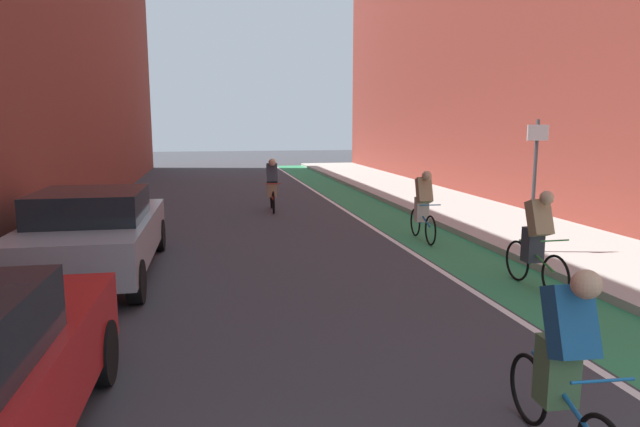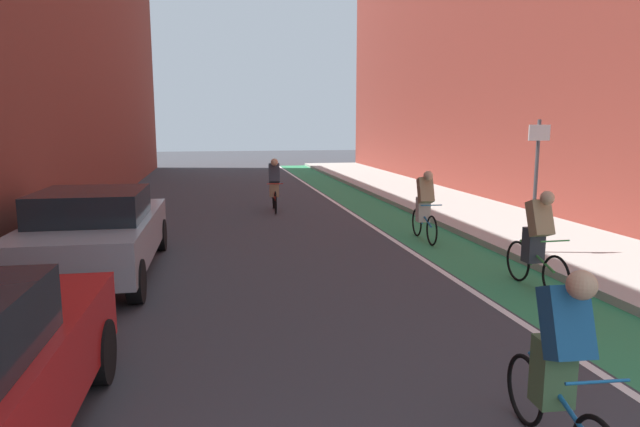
{
  "view_description": "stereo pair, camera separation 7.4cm",
  "coord_description": "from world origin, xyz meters",
  "px_view_note": "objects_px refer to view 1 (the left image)",
  "views": [
    {
      "loc": [
        -1.36,
        -0.38,
        2.64
      ],
      "look_at": [
        0.38,
        8.26,
        1.2
      ],
      "focal_mm": 30.89,
      "sensor_mm": 36.0,
      "label": 1
    },
    {
      "loc": [
        -1.29,
        -0.4,
        2.64
      ],
      "look_at": [
        0.38,
        8.26,
        1.2
      ],
      "focal_mm": 30.89,
      "sensor_mm": 36.0,
      "label": 2
    }
  ],
  "objects_px": {
    "cyclist_mid": "(537,240)",
    "cyclist_trailing": "(423,205)",
    "parked_sedan_silver": "(95,232)",
    "street_sign_post": "(535,174)",
    "cyclist_lead": "(565,361)",
    "cyclist_far": "(272,183)"
  },
  "relations": [
    {
      "from": "cyclist_far",
      "to": "street_sign_post",
      "type": "height_order",
      "value": "street_sign_post"
    },
    {
      "from": "cyclist_mid",
      "to": "cyclist_trailing",
      "type": "xyz_separation_m",
      "value": [
        -0.35,
        3.92,
        -0.0
      ]
    },
    {
      "from": "cyclist_trailing",
      "to": "cyclist_far",
      "type": "relative_size",
      "value": 0.99
    },
    {
      "from": "cyclist_mid",
      "to": "cyclist_far",
      "type": "xyz_separation_m",
      "value": [
        -3.23,
        8.85,
        0.04
      ]
    },
    {
      "from": "cyclist_trailing",
      "to": "street_sign_post",
      "type": "distance_m",
      "value": 2.66
    },
    {
      "from": "cyclist_lead",
      "to": "parked_sedan_silver",
      "type": "bearing_deg",
      "value": 126.4
    },
    {
      "from": "parked_sedan_silver",
      "to": "cyclist_mid",
      "type": "height_order",
      "value": "cyclist_mid"
    },
    {
      "from": "cyclist_lead",
      "to": "cyclist_mid",
      "type": "distance_m",
      "value": 4.77
    },
    {
      "from": "parked_sedan_silver",
      "to": "cyclist_trailing",
      "type": "bearing_deg",
      "value": 14.22
    },
    {
      "from": "cyclist_lead",
      "to": "cyclist_far",
      "type": "xyz_separation_m",
      "value": [
        -0.83,
        12.98,
        0.04
      ]
    },
    {
      "from": "cyclist_mid",
      "to": "street_sign_post",
      "type": "distance_m",
      "value": 2.33
    },
    {
      "from": "cyclist_mid",
      "to": "cyclist_far",
      "type": "bearing_deg",
      "value": 110.05
    },
    {
      "from": "cyclist_lead",
      "to": "cyclist_trailing",
      "type": "xyz_separation_m",
      "value": [
        2.05,
        8.04,
        0.0
      ]
    },
    {
      "from": "cyclist_lead",
      "to": "street_sign_post",
      "type": "height_order",
      "value": "street_sign_post"
    },
    {
      "from": "cyclist_lead",
      "to": "cyclist_trailing",
      "type": "relative_size",
      "value": 0.98
    },
    {
      "from": "cyclist_far",
      "to": "parked_sedan_silver",
      "type": "bearing_deg",
      "value": -120.03
    },
    {
      "from": "cyclist_trailing",
      "to": "cyclist_far",
      "type": "bearing_deg",
      "value": 120.29
    },
    {
      "from": "parked_sedan_silver",
      "to": "cyclist_lead",
      "type": "distance_m",
      "value": 7.88
    },
    {
      "from": "cyclist_far",
      "to": "street_sign_post",
      "type": "distance_m",
      "value": 8.26
    },
    {
      "from": "cyclist_mid",
      "to": "street_sign_post",
      "type": "bearing_deg",
      "value": 59.62
    },
    {
      "from": "parked_sedan_silver",
      "to": "street_sign_post",
      "type": "bearing_deg",
      "value": -2.46
    },
    {
      "from": "cyclist_lead",
      "to": "cyclist_far",
      "type": "bearing_deg",
      "value": 93.68
    }
  ]
}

